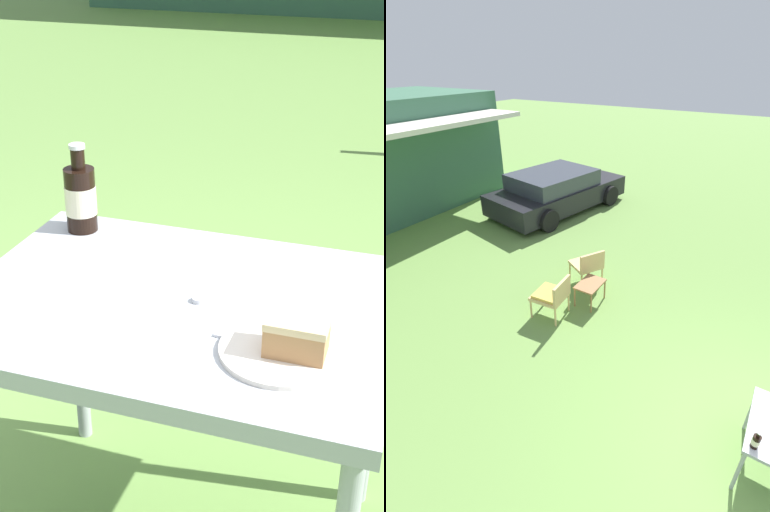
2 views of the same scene
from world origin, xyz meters
TOP-DOWN VIEW (x-y plane):
  - patio_table at (0.00, 0.00)m, footprint 0.90×0.68m
  - cake_on_plate at (0.26, -0.13)m, footprint 0.22×0.22m
  - cola_bottle_near at (-0.34, 0.25)m, footprint 0.08×0.08m
  - fork at (0.20, -0.12)m, footprint 0.16×0.02m
  - loose_bottle_cap at (0.05, -0.00)m, footprint 0.03×0.03m

SIDE VIEW (x-z plane):
  - patio_table at x=0.00m, z-range 0.28..0.99m
  - fork at x=0.20m, z-range 0.71..0.72m
  - loose_bottle_cap at x=0.05m, z-range 0.71..0.72m
  - cake_on_plate at x=0.26m, z-range 0.70..0.78m
  - cola_bottle_near at x=-0.34m, z-range 0.68..0.91m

